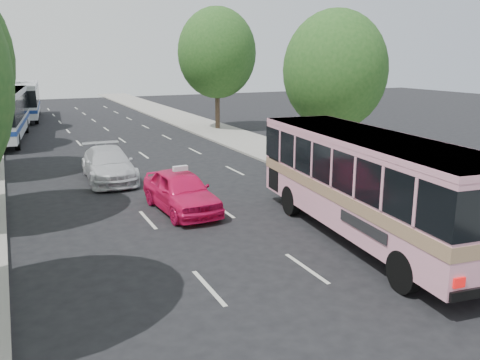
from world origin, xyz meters
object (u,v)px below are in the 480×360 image
pink_bus (368,176)px  tour_coach_rear (24,98)px  tour_coach_front (3,111)px  pink_taxi (181,191)px  white_pickup (109,164)px

pink_bus → tour_coach_rear: bearing=108.2°
pink_bus → tour_coach_front: bearing=117.4°
pink_taxi → tour_coach_front: bearing=102.9°
pink_taxi → tour_coach_front: (-5.85, 20.43, 1.29)m
white_pickup → tour_coach_rear: tour_coach_rear is taller
pink_taxi → white_pickup: (-1.55, 6.08, -0.02)m
pink_bus → tour_coach_rear: 39.22m
tour_coach_front → tour_coach_rear: size_ratio=1.05×
pink_bus → white_pickup: pink_bus is taller
pink_taxi → white_pickup: size_ratio=0.88×
white_pickup → tour_coach_rear: bearing=97.4°
pink_bus → white_pickup: (-5.92, 11.46, -1.32)m
pink_bus → pink_taxi: (-4.37, 5.38, -1.30)m
pink_bus → pink_taxi: size_ratio=2.34×
pink_taxi → tour_coach_rear: tour_coach_rear is taller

